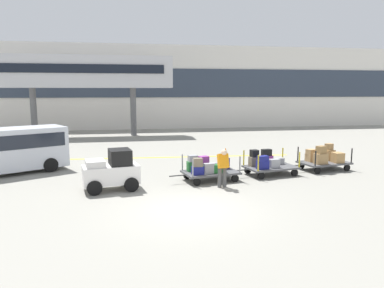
{
  "coord_description": "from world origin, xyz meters",
  "views": [
    {
      "loc": [
        -1.8,
        -11.19,
        3.84
      ],
      "look_at": [
        0.81,
        4.39,
        1.48
      ],
      "focal_mm": 33.76,
      "sensor_mm": 36.0,
      "label": 1
    }
  ],
  "objects_px": {
    "baggage_cart_lead": "(208,168)",
    "shuttle_van": "(10,147)",
    "baggage_cart_tail": "(324,158)",
    "baggage_handler": "(223,166)",
    "baggage_cart_middle": "(267,163)",
    "safety_cone_near": "(226,152)",
    "baggage_tug": "(112,171)",
    "safety_cone_far": "(329,151)"
  },
  "relations": [
    {
      "from": "baggage_tug",
      "to": "safety_cone_near",
      "type": "xyz_separation_m",
      "value": [
        6.13,
        6.05,
        -0.48
      ]
    },
    {
      "from": "baggage_tug",
      "to": "safety_cone_near",
      "type": "height_order",
      "value": "baggage_tug"
    },
    {
      "from": "baggage_cart_middle",
      "to": "baggage_cart_tail",
      "type": "xyz_separation_m",
      "value": [
        3.1,
        0.52,
        0.04
      ]
    },
    {
      "from": "baggage_tug",
      "to": "baggage_handler",
      "type": "distance_m",
      "value": 4.33
    },
    {
      "from": "baggage_cart_lead",
      "to": "baggage_handler",
      "type": "relative_size",
      "value": 1.97
    },
    {
      "from": "baggage_handler",
      "to": "safety_cone_far",
      "type": "relative_size",
      "value": 2.84
    },
    {
      "from": "shuttle_van",
      "to": "safety_cone_near",
      "type": "xyz_separation_m",
      "value": [
        10.91,
        2.34,
        -0.96
      ]
    },
    {
      "from": "baggage_cart_lead",
      "to": "baggage_cart_middle",
      "type": "xyz_separation_m",
      "value": [
        2.89,
        0.58,
        0.0
      ]
    },
    {
      "from": "baggage_cart_middle",
      "to": "baggage_handler",
      "type": "xyz_separation_m",
      "value": [
        -2.56,
        -1.8,
        0.33
      ]
    },
    {
      "from": "baggage_cart_tail",
      "to": "safety_cone_far",
      "type": "distance_m",
      "value": 4.31
    },
    {
      "from": "baggage_handler",
      "to": "shuttle_van",
      "type": "relative_size",
      "value": 0.31
    },
    {
      "from": "baggage_handler",
      "to": "safety_cone_near",
      "type": "height_order",
      "value": "baggage_handler"
    },
    {
      "from": "baggage_cart_tail",
      "to": "baggage_handler",
      "type": "relative_size",
      "value": 1.97
    },
    {
      "from": "baggage_tug",
      "to": "baggage_cart_middle",
      "type": "bearing_deg",
      "value": 11.43
    },
    {
      "from": "baggage_cart_lead",
      "to": "baggage_cart_tail",
      "type": "xyz_separation_m",
      "value": [
        5.98,
        1.1,
        0.04
      ]
    },
    {
      "from": "baggage_cart_tail",
      "to": "baggage_handler",
      "type": "xyz_separation_m",
      "value": [
        -5.66,
        -2.32,
        0.29
      ]
    },
    {
      "from": "safety_cone_far",
      "to": "shuttle_van",
      "type": "bearing_deg",
      "value": -173.95
    },
    {
      "from": "safety_cone_near",
      "to": "baggage_handler",
      "type": "bearing_deg",
      "value": -105.75
    },
    {
      "from": "baggage_handler",
      "to": "shuttle_van",
      "type": "bearing_deg",
      "value": 155.61
    },
    {
      "from": "shuttle_van",
      "to": "baggage_handler",
      "type": "bearing_deg",
      "value": -24.39
    },
    {
      "from": "baggage_tug",
      "to": "baggage_cart_lead",
      "type": "relative_size",
      "value": 0.74
    },
    {
      "from": "shuttle_van",
      "to": "safety_cone_far",
      "type": "bearing_deg",
      "value": 6.05
    },
    {
      "from": "shuttle_van",
      "to": "safety_cone_far",
      "type": "height_order",
      "value": "shuttle_van"
    },
    {
      "from": "baggage_handler",
      "to": "baggage_cart_middle",
      "type": "bearing_deg",
      "value": 35.12
    },
    {
      "from": "safety_cone_near",
      "to": "baggage_cart_tail",
      "type": "bearing_deg",
      "value": -47.16
    },
    {
      "from": "baggage_cart_middle",
      "to": "baggage_cart_tail",
      "type": "relative_size",
      "value": 1.0
    },
    {
      "from": "baggage_cart_lead",
      "to": "shuttle_van",
      "type": "distance_m",
      "value": 9.25
    },
    {
      "from": "baggage_cart_lead",
      "to": "shuttle_van",
      "type": "xyz_separation_m",
      "value": [
        -8.76,
        2.89,
        0.7
      ]
    },
    {
      "from": "baggage_cart_tail",
      "to": "safety_cone_near",
      "type": "distance_m",
      "value": 5.65
    },
    {
      "from": "baggage_cart_lead",
      "to": "baggage_cart_tail",
      "type": "distance_m",
      "value": 6.08
    },
    {
      "from": "baggage_cart_lead",
      "to": "safety_cone_near",
      "type": "xyz_separation_m",
      "value": [
        2.15,
        5.23,
        -0.26
      ]
    },
    {
      "from": "baggage_tug",
      "to": "baggage_cart_middle",
      "type": "relative_size",
      "value": 0.74
    },
    {
      "from": "safety_cone_near",
      "to": "baggage_cart_lead",
      "type": "bearing_deg",
      "value": -112.3
    },
    {
      "from": "baggage_tug",
      "to": "shuttle_van",
      "type": "xyz_separation_m",
      "value": [
        -4.77,
        3.71,
        0.48
      ]
    },
    {
      "from": "baggage_handler",
      "to": "baggage_cart_lead",
      "type": "bearing_deg",
      "value": 104.83
    },
    {
      "from": "baggage_cart_lead",
      "to": "safety_cone_near",
      "type": "distance_m",
      "value": 5.66
    },
    {
      "from": "baggage_cart_middle",
      "to": "shuttle_van",
      "type": "bearing_deg",
      "value": 168.74
    },
    {
      "from": "baggage_cart_lead",
      "to": "baggage_cart_middle",
      "type": "relative_size",
      "value": 1.0
    },
    {
      "from": "baggage_cart_tail",
      "to": "safety_cone_far",
      "type": "relative_size",
      "value": 5.61
    },
    {
      "from": "baggage_tug",
      "to": "baggage_cart_lead",
      "type": "bearing_deg",
      "value": 11.54
    },
    {
      "from": "baggage_cart_tail",
      "to": "shuttle_van",
      "type": "relative_size",
      "value": 0.6
    },
    {
      "from": "baggage_tug",
      "to": "baggage_cart_middle",
      "type": "distance_m",
      "value": 7.02
    }
  ]
}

